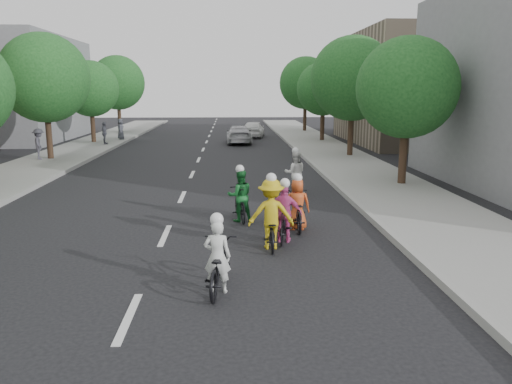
{
  "coord_description": "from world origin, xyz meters",
  "views": [
    {
      "loc": [
        1.8,
        -13.15,
        3.89
      ],
      "look_at": [
        2.53,
        0.9,
        1.0
      ],
      "focal_mm": 35.0,
      "sensor_mm": 36.0,
      "label": 1
    }
  ],
  "objects": [
    {
      "name": "cyclist_2",
      "position": [
        3.18,
        -0.67,
        0.62
      ],
      "size": [
        0.96,
        1.69,
        1.69
      ],
      "rotation": [
        0.0,
        0.0,
        2.94
      ],
      "color": "black",
      "rests_on": "ground"
    },
    {
      "name": "cyclist_4",
      "position": [
        2.79,
        -1.18,
        0.71
      ],
      "size": [
        1.15,
        1.75,
        1.91
      ],
      "rotation": [
        0.0,
        0.0,
        3.12
      ],
      "color": "black",
      "rests_on": "ground"
    },
    {
      "name": "bldg_se",
      "position": [
        16.0,
        24.0,
        4.0
      ],
      "size": [
        10.0,
        14.0,
        8.0
      ],
      "primitive_type": "cube",
      "color": "gray",
      "rests_on": "ground"
    },
    {
      "name": "spectator_1",
      "position": [
        -6.97,
        22.29,
        0.92
      ],
      "size": [
        0.48,
        0.94,
        1.54
      ],
      "primitive_type": "imported",
      "rotation": [
        0.0,
        0.0,
        1.69
      ],
      "color": "#4E505B",
      "rests_on": "sidewalk_left"
    },
    {
      "name": "ground",
      "position": [
        0.0,
        0.0,
        0.0
      ],
      "size": [
        120.0,
        120.0,
        0.0
      ],
      "primitive_type": "plane",
      "color": "black",
      "rests_on": "ground"
    },
    {
      "name": "tree_r_0",
      "position": [
        8.8,
        6.6,
        3.96
      ],
      "size": [
        4.0,
        4.0,
        5.97
      ],
      "color": "black",
      "rests_on": "ground"
    },
    {
      "name": "spectator_2",
      "position": [
        -6.6,
        25.79,
        0.94
      ],
      "size": [
        0.52,
        0.78,
        1.58
      ],
      "primitive_type": "imported",
      "rotation": [
        0.0,
        0.0,
        1.59
      ],
      "color": "#474953",
      "rests_on": "sidewalk_left"
    },
    {
      "name": "tree_r_2",
      "position": [
        8.8,
        24.6,
        3.96
      ],
      "size": [
        4.0,
        4.0,
        5.97
      ],
      "color": "black",
      "rests_on": "ground"
    },
    {
      "name": "tree_l_4",
      "position": [
        -8.2,
        24.0,
        3.96
      ],
      "size": [
        4.0,
        4.0,
        5.97
      ],
      "color": "black",
      "rests_on": "ground"
    },
    {
      "name": "cyclist_0",
      "position": [
        3.67,
        0.52,
        0.58
      ],
      "size": [
        0.74,
        1.97,
        1.61
      ],
      "rotation": [
        0.0,
        0.0,
        3.11
      ],
      "color": "black",
      "rests_on": "ground"
    },
    {
      "name": "cyclist_5",
      "position": [
        4.24,
        5.34,
        0.64
      ],
      "size": [
        0.83,
        1.65,
        1.79
      ],
      "rotation": [
        0.0,
        0.0,
        3.09
      ],
      "color": "black",
      "rests_on": "ground"
    },
    {
      "name": "sidewalk_right",
      "position": [
        8.0,
        10.0,
        0.07
      ],
      "size": [
        4.0,
        80.0,
        0.15
      ],
      "primitive_type": "cube",
      "color": "gray",
      "rests_on": "ground"
    },
    {
      "name": "curb_right",
      "position": [
        6.05,
        10.0,
        0.09
      ],
      "size": [
        0.18,
        80.0,
        0.18
      ],
      "primitive_type": "cube",
      "color": "#999993",
      "rests_on": "ground"
    },
    {
      "name": "tree_r_1",
      "position": [
        8.8,
        15.6,
        4.52
      ],
      "size": [
        4.8,
        4.8,
        6.93
      ],
      "color": "black",
      "rests_on": "ground"
    },
    {
      "name": "curb_left",
      "position": [
        -6.05,
        10.0,
        0.09
      ],
      "size": [
        0.18,
        80.0,
        0.18
      ],
      "primitive_type": "cube",
      "color": "#999993",
      "rests_on": "ground"
    },
    {
      "name": "sidewalk_left",
      "position": [
        -8.0,
        10.0,
        0.07
      ],
      "size": [
        4.0,
        80.0,
        0.15
      ],
      "primitive_type": "cube",
      "color": "gray",
      "rests_on": "ground"
    },
    {
      "name": "tree_r_3",
      "position": [
        8.8,
        33.6,
        4.52
      ],
      "size": [
        4.8,
        4.8,
        6.93
      ],
      "color": "black",
      "rests_on": "ground"
    },
    {
      "name": "cyclist_1",
      "position": [
        2.08,
        1.5,
        0.65
      ],
      "size": [
        0.84,
        1.78,
        1.72
      ],
      "rotation": [
        0.0,
        0.0,
        3.29
      ],
      "color": "black",
      "rests_on": "ground"
    },
    {
      "name": "bldg_sw",
      "position": [
        -16.0,
        28.0,
        4.0
      ],
      "size": [
        10.0,
        14.0,
        8.0
      ],
      "primitive_type": "cube",
      "color": "slate",
      "rests_on": "ground"
    },
    {
      "name": "spectator_0",
      "position": [
        -8.64,
        14.63,
        0.99
      ],
      "size": [
        0.94,
        1.23,
        1.68
      ],
      "primitive_type": "imported",
      "rotation": [
        0.0,
        0.0,
        1.89
      ],
      "color": "#474651",
      "rests_on": "sidewalk_left"
    },
    {
      "name": "tree_l_3",
      "position": [
        -8.2,
        15.0,
        4.52
      ],
      "size": [
        4.8,
        4.8,
        6.93
      ],
      "color": "black",
      "rests_on": "ground"
    },
    {
      "name": "cyclist_3",
      "position": [
        1.53,
        -3.86,
        0.54
      ],
      "size": [
        0.87,
        1.93,
        1.6
      ],
      "rotation": [
        0.0,
        0.0,
        3.02
      ],
      "color": "black",
      "rests_on": "ground"
    },
    {
      "name": "follow_car_trail",
      "position": [
        3.76,
        28.51,
        0.69
      ],
      "size": [
        2.19,
        4.24,
        1.38
      ],
      "primitive_type": "imported",
      "rotation": [
        0.0,
        0.0,
        3.0
      ],
      "color": "white",
      "rests_on": "ground"
    },
    {
      "name": "follow_car_lead",
      "position": [
        2.46,
        23.79,
        0.66
      ],
      "size": [
        1.9,
        4.56,
        1.32
      ],
      "primitive_type": "imported",
      "rotation": [
        0.0,
        0.0,
        3.15
      ],
      "color": "#B2B3B7",
      "rests_on": "ground"
    },
    {
      "name": "tree_l_5",
      "position": [
        -8.2,
        33.0,
        4.52
      ],
      "size": [
        4.8,
        4.8,
        6.93
      ],
      "color": "black",
      "rests_on": "ground"
    }
  ]
}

